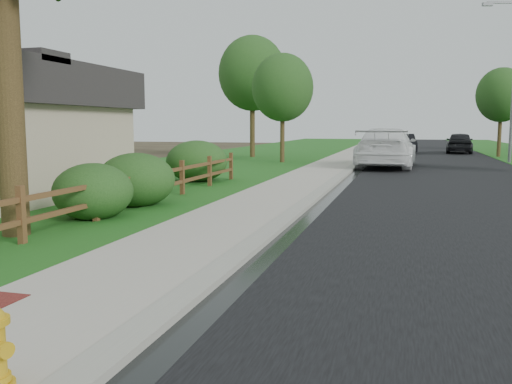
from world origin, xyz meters
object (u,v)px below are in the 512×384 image
(streetlight, at_px, (511,71))
(ranch_fence, at_px, (123,190))
(dark_car_mid, at_px, (459,143))
(white_suv, at_px, (387,148))

(streetlight, bearing_deg, ranch_fence, -118.76)
(ranch_fence, bearing_deg, dark_car_mid, 72.23)
(dark_car_mid, relative_size, streetlight, 0.52)
(streetlight, bearing_deg, dark_car_mid, 98.65)
(white_suv, height_order, streetlight, streetlight)
(ranch_fence, height_order, dark_car_mid, dark_car_mid)
(white_suv, xyz_separation_m, dark_car_mid, (4.91, 16.05, -0.18))
(dark_car_mid, height_order, streetlight, streetlight)
(white_suv, height_order, dark_car_mid, white_suv)
(dark_car_mid, xyz_separation_m, streetlight, (1.62, -10.68, 4.34))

